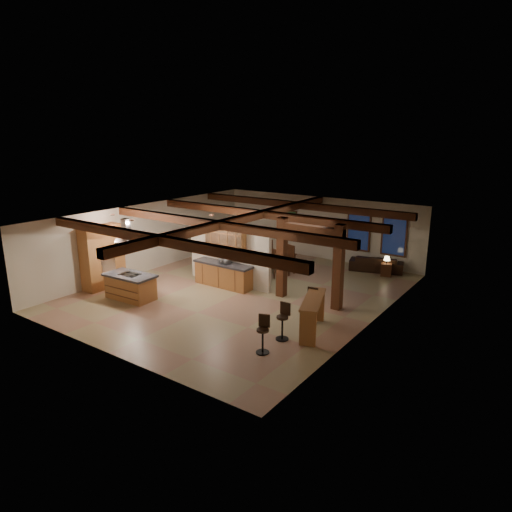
# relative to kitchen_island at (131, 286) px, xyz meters

# --- Properties ---
(ground) EXTENTS (12.00, 12.00, 0.00)m
(ground) POSITION_rel_kitchen_island_xyz_m (2.84, 2.85, -0.46)
(ground) COLOR tan
(ground) RESTS_ON ground
(room_walls) EXTENTS (12.00, 12.00, 12.00)m
(room_walls) POSITION_rel_kitchen_island_xyz_m (2.84, 2.85, 1.32)
(room_walls) COLOR beige
(room_walls) RESTS_ON ground
(ceiling_beams) EXTENTS (10.00, 12.00, 0.28)m
(ceiling_beams) POSITION_rel_kitchen_island_xyz_m (2.84, 2.85, 2.30)
(ceiling_beams) COLOR #422710
(ceiling_beams) RESTS_ON room_walls
(timber_posts) EXTENTS (2.50, 0.30, 2.90)m
(timber_posts) POSITION_rel_kitchen_island_xyz_m (5.34, 3.35, 1.30)
(timber_posts) COLOR #422710
(timber_posts) RESTS_ON ground
(partition_wall) EXTENTS (3.80, 0.18, 2.20)m
(partition_wall) POSITION_rel_kitchen_island_xyz_m (1.84, 3.35, 0.64)
(partition_wall) COLOR beige
(partition_wall) RESTS_ON ground
(pantry_cabinet) EXTENTS (0.67, 1.60, 2.40)m
(pantry_cabinet) POSITION_rel_kitchen_island_xyz_m (-1.83, 0.25, 0.74)
(pantry_cabinet) COLOR #A36734
(pantry_cabinet) RESTS_ON ground
(back_counter) EXTENTS (2.50, 0.66, 0.94)m
(back_counter) POSITION_rel_kitchen_island_xyz_m (1.84, 2.96, 0.01)
(back_counter) COLOR #A36734
(back_counter) RESTS_ON ground
(upper_display_cabinet) EXTENTS (1.80, 0.36, 0.95)m
(upper_display_cabinet) POSITION_rel_kitchen_island_xyz_m (1.84, 3.16, 1.39)
(upper_display_cabinet) COLOR #A36734
(upper_display_cabinet) RESTS_ON partition_wall
(range_hood) EXTENTS (1.10, 1.10, 1.40)m
(range_hood) POSITION_rel_kitchen_island_xyz_m (0.00, -0.00, 1.32)
(range_hood) COLOR silver
(range_hood) RESTS_ON room_walls
(back_windows) EXTENTS (2.70, 0.07, 1.70)m
(back_windows) POSITION_rel_kitchen_island_xyz_m (5.64, 8.79, 1.04)
(back_windows) COLOR #422710
(back_windows) RESTS_ON room_walls
(framed_art) EXTENTS (0.65, 0.05, 0.85)m
(framed_art) POSITION_rel_kitchen_island_xyz_m (1.34, 8.79, 1.24)
(framed_art) COLOR #422710
(framed_art) RESTS_ON room_walls
(recessed_cans) EXTENTS (3.16, 2.46, 0.03)m
(recessed_cans) POSITION_rel_kitchen_island_xyz_m (0.31, 0.92, 2.41)
(recessed_cans) COLOR silver
(recessed_cans) RESTS_ON room_walls
(kitchen_island) EXTENTS (1.90, 1.08, 0.92)m
(kitchen_island) POSITION_rel_kitchen_island_xyz_m (0.00, 0.00, 0.00)
(kitchen_island) COLOR #A36734
(kitchen_island) RESTS_ON ground
(dining_table) EXTENTS (2.26, 1.67, 0.71)m
(dining_table) POSITION_rel_kitchen_island_xyz_m (2.24, 5.68, -0.11)
(dining_table) COLOR #402010
(dining_table) RESTS_ON ground
(sofa) EXTENTS (2.38, 1.46, 0.65)m
(sofa) POSITION_rel_kitchen_island_xyz_m (5.91, 8.35, -0.14)
(sofa) COLOR black
(sofa) RESTS_ON ground
(microwave) EXTENTS (0.53, 0.44, 0.25)m
(microwave) POSITION_rel_kitchen_island_xyz_m (1.93, 2.96, 0.60)
(microwave) COLOR silver
(microwave) RESTS_ON back_counter
(bar_counter) EXTENTS (1.18, 2.09, 1.07)m
(bar_counter) POSITION_rel_kitchen_island_xyz_m (6.68, 1.20, 0.26)
(bar_counter) COLOR #A36734
(bar_counter) RESTS_ON ground
(side_table) EXTENTS (0.53, 0.53, 0.53)m
(side_table) POSITION_rel_kitchen_island_xyz_m (6.50, 7.90, -0.20)
(side_table) COLOR #422710
(side_table) RESTS_ON ground
(table_lamp) EXTENTS (0.25, 0.25, 0.30)m
(table_lamp) POSITION_rel_kitchen_island_xyz_m (6.50, 7.90, 0.28)
(table_lamp) COLOR black
(table_lamp) RESTS_ON side_table
(bar_stool_a) EXTENTS (0.39, 0.40, 1.05)m
(bar_stool_a) POSITION_rel_kitchen_island_xyz_m (6.20, -0.70, 0.07)
(bar_stool_a) COLOR black
(bar_stool_a) RESTS_ON ground
(bar_stool_b) EXTENTS (0.38, 0.38, 1.08)m
(bar_stool_b) POSITION_rel_kitchen_island_xyz_m (6.20, 0.31, 0.09)
(bar_stool_b) COLOR black
(bar_stool_b) RESTS_ON ground
(bar_stool_c) EXTENTS (0.39, 0.41, 1.13)m
(bar_stool_c) POSITION_rel_kitchen_island_xyz_m (6.29, 1.80, 0.11)
(bar_stool_c) COLOR black
(bar_stool_c) RESTS_ON ground
(dining_chairs) EXTENTS (2.32, 2.32, 1.22)m
(dining_chairs) POSITION_rel_kitchen_island_xyz_m (2.24, 5.68, 0.16)
(dining_chairs) COLOR #422710
(dining_chairs) RESTS_ON ground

